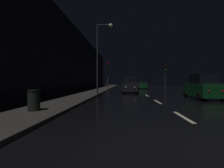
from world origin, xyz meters
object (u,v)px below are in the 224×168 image
object	(u,v)px
traffic_light_far_right	(165,69)
streetlamp_overhead	(102,48)
trash_bin_curbside	(34,100)
traffic_light_far_left	(108,70)
car_approaching_headlights	(130,85)
car_parked_right_near	(202,87)
car_distant_taillights	(142,84)

from	to	relation	value
traffic_light_far_right	streetlamp_overhead	size ratio (longest dim) A/B	0.69
traffic_light_far_right	streetlamp_overhead	distance (m)	16.18
trash_bin_curbside	traffic_light_far_left	bearing A→B (deg)	85.74
traffic_light_far_left	car_approaching_headlights	distance (m)	5.89
trash_bin_curbside	car_parked_right_near	distance (m)	12.77
trash_bin_curbside	car_approaching_headlights	distance (m)	15.54
car_distant_taillights	streetlamp_overhead	bearing A→B (deg)	160.46
traffic_light_far_right	car_distant_taillights	xyz separation A→B (m)	(-3.60, 4.15, -2.85)
traffic_light_far_right	traffic_light_far_left	distance (m)	10.68
streetlamp_overhead	car_parked_right_near	bearing A→B (deg)	-17.94
traffic_light_far_right	car_parked_right_near	xyz separation A→B (m)	(-0.80, -15.79, -2.81)
traffic_light_far_left	trash_bin_curbside	world-z (taller)	traffic_light_far_left
streetlamp_overhead	car_approaching_headlights	world-z (taller)	streetlamp_overhead
car_approaching_headlights	car_parked_right_near	size ratio (longest dim) A/B	1.06
trash_bin_curbside	streetlamp_overhead	bearing A→B (deg)	80.64
car_parked_right_near	car_approaching_headlights	bearing A→B (deg)	37.45
car_approaching_headlights	car_distant_taillights	xyz separation A→B (m)	(2.99, 12.39, -0.10)
streetlamp_overhead	car_parked_right_near	size ratio (longest dim) A/B	1.80
traffic_light_far_left	car_distant_taillights	world-z (taller)	traffic_light_far_left
traffic_light_far_left	trash_bin_curbside	size ratio (longest dim) A/B	5.00
traffic_light_far_right	streetlamp_overhead	world-z (taller)	streetlamp_overhead
car_approaching_headlights	traffic_light_far_right	bearing A→B (deg)	141.34
traffic_light_far_right	car_parked_right_near	bearing A→B (deg)	-13.30
car_distant_taillights	traffic_light_far_right	bearing A→B (deg)	-139.04
car_approaching_headlights	trash_bin_curbside	bearing A→B (deg)	-17.74
traffic_light_far_left	car_distant_taillights	distance (m)	10.56
car_approaching_headlights	car_distant_taillights	distance (m)	12.74
traffic_light_far_right	traffic_light_far_left	bearing A→B (deg)	-78.57
traffic_light_far_left	trash_bin_curbside	distance (m)	19.31
traffic_light_far_right	car_approaching_headlights	bearing A→B (deg)	-49.05
car_approaching_headlights	streetlamp_overhead	bearing A→B (deg)	-33.19
traffic_light_far_left	car_approaching_headlights	xyz separation A→B (m)	(3.31, -4.27, -2.34)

